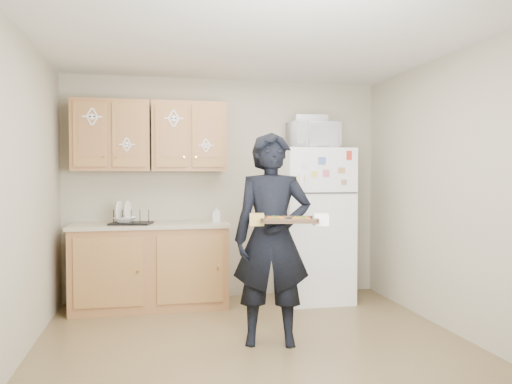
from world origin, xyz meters
TOP-DOWN VIEW (x-y plane):
  - floor at (0.00, 0.00)m, footprint 3.60×3.60m
  - ceiling at (0.00, 0.00)m, footprint 3.60×3.60m
  - wall_back at (0.00, 1.80)m, footprint 3.60×0.04m
  - wall_front at (0.00, -1.80)m, footprint 3.60×0.04m
  - wall_left at (-1.80, 0.00)m, footprint 0.04×3.60m
  - wall_right at (1.80, 0.00)m, footprint 0.04×3.60m
  - refrigerator at (0.95, 1.43)m, footprint 0.75×0.70m
  - base_cabinet at (-0.85, 1.48)m, footprint 1.60×0.60m
  - countertop at (-0.85, 1.48)m, footprint 1.64×0.64m
  - upper_cab_left at (-1.25, 1.61)m, footprint 0.80×0.33m
  - upper_cab_right at (-0.43, 1.61)m, footprint 0.80×0.33m
  - cereal_box at (1.47, 1.67)m, footprint 0.20×0.07m
  - person at (0.15, 0.10)m, footprint 0.72×0.55m
  - baking_tray at (0.21, -0.19)m, footprint 0.49×0.40m
  - pizza_front_left at (0.10, -0.24)m, footprint 0.14×0.14m
  - pizza_front_right at (0.29, -0.28)m, footprint 0.14×0.14m
  - pizza_back_left at (0.13, -0.10)m, footprint 0.14×0.14m
  - pizza_back_right at (0.32, -0.14)m, footprint 0.14×0.14m
  - microwave at (0.92, 1.38)m, footprint 0.56×0.41m
  - foil_pan at (0.90, 1.41)m, footprint 0.38×0.29m
  - dish_rack at (-1.04, 1.39)m, footprint 0.46×0.38m
  - bowl at (-1.10, 1.39)m, footprint 0.28×0.28m
  - soap_bottle at (-0.15, 1.43)m, footprint 0.09×0.09m

SIDE VIEW (x-z plane):
  - floor at x=0.00m, z-range 0.00..0.00m
  - cereal_box at x=1.47m, z-range 0.00..0.32m
  - base_cabinet at x=-0.85m, z-range 0.00..0.86m
  - refrigerator at x=0.95m, z-range 0.00..1.70m
  - countertop at x=-0.85m, z-range 0.86..0.90m
  - person at x=0.15m, z-range 0.00..1.76m
  - bowl at x=-1.10m, z-range 0.92..0.98m
  - dish_rack at x=-1.04m, z-range 0.90..1.06m
  - soap_bottle at x=-0.15m, z-range 0.90..1.08m
  - baking_tray at x=0.21m, z-range 1.04..1.08m
  - pizza_front_left at x=0.10m, z-range 1.06..1.08m
  - pizza_front_right at x=0.29m, z-range 1.06..1.08m
  - pizza_back_left at x=0.13m, z-range 1.06..1.08m
  - pizza_back_right at x=0.32m, z-range 1.06..1.08m
  - wall_back at x=0.00m, z-range 0.00..2.50m
  - wall_front at x=0.00m, z-range 0.00..2.50m
  - wall_left at x=-1.80m, z-range 0.00..2.50m
  - wall_right at x=1.80m, z-range 0.00..2.50m
  - upper_cab_left at x=-1.25m, z-range 1.45..2.20m
  - upper_cab_right at x=-0.43m, z-range 1.45..2.20m
  - microwave at x=0.92m, z-range 1.70..1.99m
  - foil_pan at x=0.90m, z-range 1.99..2.07m
  - ceiling at x=0.00m, z-range 2.50..2.50m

